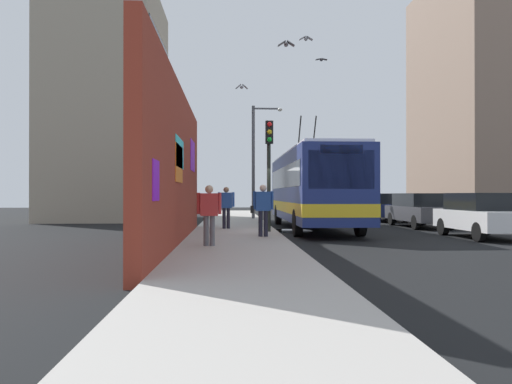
{
  "coord_description": "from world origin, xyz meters",
  "views": [
    {
      "loc": [
        -19.13,
        1.8,
        1.53
      ],
      "look_at": [
        0.84,
        0.76,
        1.63
      ],
      "focal_mm": 35.35,
      "sensor_mm": 36.0,
      "label": 1
    }
  ],
  "objects_px": {
    "parked_car_navy": "(382,206)",
    "traffic_light": "(269,157)",
    "parked_car_dark_gray": "(419,209)",
    "street_lamp": "(257,154)",
    "pedestrian_near_wall": "(209,210)",
    "parked_car_white": "(482,214)",
    "parked_car_silver": "(357,204)",
    "city_bus": "(312,187)",
    "pedestrian_at_curb": "(263,206)",
    "pedestrian_midblock": "(226,204)"
  },
  "relations": [
    {
      "from": "parked_car_navy",
      "to": "traffic_light",
      "type": "height_order",
      "value": "traffic_light"
    },
    {
      "from": "parked_car_dark_gray",
      "to": "street_lamp",
      "type": "xyz_separation_m",
      "value": [
        5.94,
        7.25,
        3.04
      ]
    },
    {
      "from": "pedestrian_near_wall",
      "to": "traffic_light",
      "type": "xyz_separation_m",
      "value": [
        4.99,
        -2.0,
        1.82
      ]
    },
    {
      "from": "parked_car_navy",
      "to": "parked_car_white",
      "type": "bearing_deg",
      "value": 180.0
    },
    {
      "from": "traffic_light",
      "to": "street_lamp",
      "type": "height_order",
      "value": "street_lamp"
    },
    {
      "from": "parked_car_silver",
      "to": "pedestrian_near_wall",
      "type": "height_order",
      "value": "pedestrian_near_wall"
    },
    {
      "from": "pedestrian_near_wall",
      "to": "parked_car_navy",
      "type": "bearing_deg",
      "value": -31.84
    },
    {
      "from": "parked_car_white",
      "to": "pedestrian_near_wall",
      "type": "height_order",
      "value": "pedestrian_near_wall"
    },
    {
      "from": "parked_car_white",
      "to": "traffic_light",
      "type": "relative_size",
      "value": 1.01
    },
    {
      "from": "traffic_light",
      "to": "street_lamp",
      "type": "relative_size",
      "value": 0.64
    },
    {
      "from": "parked_car_white",
      "to": "parked_car_dark_gray",
      "type": "xyz_separation_m",
      "value": [
        5.84,
        -0.0,
        0.0
      ]
    },
    {
      "from": "parked_car_dark_gray",
      "to": "street_lamp",
      "type": "bearing_deg",
      "value": 50.67
    },
    {
      "from": "parked_car_navy",
      "to": "traffic_light",
      "type": "xyz_separation_m",
      "value": [
        -10.08,
        7.35,
        2.09
      ]
    },
    {
      "from": "parked_car_silver",
      "to": "parked_car_navy",
      "type": "bearing_deg",
      "value": 180.0
    },
    {
      "from": "street_lamp",
      "to": "parked_car_navy",
      "type": "bearing_deg",
      "value": -92.19
    },
    {
      "from": "parked_car_navy",
      "to": "traffic_light",
      "type": "distance_m",
      "value": 12.65
    },
    {
      "from": "parked_car_silver",
      "to": "traffic_light",
      "type": "distance_m",
      "value": 17.64
    },
    {
      "from": "pedestrian_near_wall",
      "to": "traffic_light",
      "type": "height_order",
      "value": "traffic_light"
    },
    {
      "from": "parked_car_navy",
      "to": "street_lamp",
      "type": "height_order",
      "value": "street_lamp"
    },
    {
      "from": "parked_car_silver",
      "to": "pedestrian_near_wall",
      "type": "xyz_separation_m",
      "value": [
        -20.89,
        9.35,
        0.27
      ]
    },
    {
      "from": "city_bus",
      "to": "pedestrian_near_wall",
      "type": "bearing_deg",
      "value": 153.19
    },
    {
      "from": "parked_car_silver",
      "to": "traffic_light",
      "type": "relative_size",
      "value": 1.18
    },
    {
      "from": "parked_car_navy",
      "to": "pedestrian_at_curb",
      "type": "distance_m",
      "value": 14.41
    },
    {
      "from": "traffic_light",
      "to": "pedestrian_midblock",
      "type": "bearing_deg",
      "value": 40.84
    },
    {
      "from": "parked_car_white",
      "to": "parked_car_navy",
      "type": "xyz_separation_m",
      "value": [
        11.51,
        -0.0,
        0.0
      ]
    },
    {
      "from": "parked_car_dark_gray",
      "to": "pedestrian_near_wall",
      "type": "relative_size",
      "value": 3.01
    },
    {
      "from": "city_bus",
      "to": "pedestrian_at_curb",
      "type": "xyz_separation_m",
      "value": [
        -5.32,
        2.52,
        -0.72
      ]
    },
    {
      "from": "parked_car_white",
      "to": "pedestrian_near_wall",
      "type": "distance_m",
      "value": 10.01
    },
    {
      "from": "pedestrian_midblock",
      "to": "pedestrian_near_wall",
      "type": "bearing_deg",
      "value": 176.6
    },
    {
      "from": "city_bus",
      "to": "parked_car_silver",
      "type": "distance_m",
      "value": 13.73
    },
    {
      "from": "street_lamp",
      "to": "pedestrian_near_wall",
      "type": "bearing_deg",
      "value": 172.2
    },
    {
      "from": "parked_car_white",
      "to": "city_bus",
      "type": "bearing_deg",
      "value": 48.12
    },
    {
      "from": "city_bus",
      "to": "traffic_light",
      "type": "xyz_separation_m",
      "value": [
        -3.23,
        2.15,
        1.06
      ]
    },
    {
      "from": "pedestrian_at_curb",
      "to": "pedestrian_midblock",
      "type": "distance_m",
      "value": 4.12
    },
    {
      "from": "parked_car_navy",
      "to": "pedestrian_near_wall",
      "type": "height_order",
      "value": "pedestrian_near_wall"
    },
    {
      "from": "parked_car_silver",
      "to": "pedestrian_at_curb",
      "type": "distance_m",
      "value": 19.57
    },
    {
      "from": "parked_car_white",
      "to": "pedestrian_near_wall",
      "type": "bearing_deg",
      "value": 110.82
    },
    {
      "from": "parked_car_navy",
      "to": "parked_car_silver",
      "type": "distance_m",
      "value": 5.82
    },
    {
      "from": "parked_car_white",
      "to": "pedestrian_midblock",
      "type": "distance_m",
      "value": 9.53
    },
    {
      "from": "parked_car_silver",
      "to": "street_lamp",
      "type": "xyz_separation_m",
      "value": [
        -5.54,
        7.25,
        3.04
      ]
    },
    {
      "from": "traffic_light",
      "to": "street_lamp",
      "type": "distance_m",
      "value": 10.4
    },
    {
      "from": "pedestrian_near_wall",
      "to": "parked_car_silver",
      "type": "bearing_deg",
      "value": -24.12
    },
    {
      "from": "parked_car_dark_gray",
      "to": "street_lamp",
      "type": "relative_size",
      "value": 0.76
    },
    {
      "from": "pedestrian_near_wall",
      "to": "pedestrian_at_curb",
      "type": "distance_m",
      "value": 3.33
    },
    {
      "from": "street_lamp",
      "to": "city_bus",
      "type": "bearing_deg",
      "value": -163.93
    },
    {
      "from": "parked_car_dark_gray",
      "to": "parked_car_navy",
      "type": "relative_size",
      "value": 1.01
    },
    {
      "from": "city_bus",
      "to": "parked_car_dark_gray",
      "type": "bearing_deg",
      "value": -77.22
    },
    {
      "from": "parked_car_white",
      "to": "parked_car_navy",
      "type": "distance_m",
      "value": 11.51
    },
    {
      "from": "pedestrian_near_wall",
      "to": "pedestrian_midblock",
      "type": "distance_m",
      "value": 6.85
    },
    {
      "from": "parked_car_white",
      "to": "traffic_light",
      "type": "height_order",
      "value": "traffic_light"
    }
  ]
}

